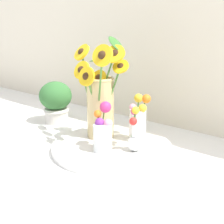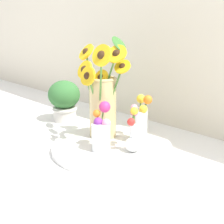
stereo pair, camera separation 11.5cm
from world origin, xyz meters
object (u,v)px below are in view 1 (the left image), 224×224
at_px(serving_tray, 112,147).
at_px(mason_jar_sunflowers, 100,99).
at_px(vase_small_center, 103,132).
at_px(vase_bulb_right, 135,135).
at_px(potted_plant, 56,100).
at_px(vase_small_back, 138,120).

distance_m(serving_tray, mason_jar_sunflowers, 0.20).
relative_size(vase_small_center, vase_bulb_right, 1.08).
xyz_separation_m(mason_jar_sunflowers, vase_bulb_right, (0.19, -0.03, -0.10)).
bearing_deg(vase_small_center, vase_bulb_right, 38.96).
height_order(mason_jar_sunflowers, vase_bulb_right, mason_jar_sunflowers).
bearing_deg(serving_tray, vase_small_center, -80.30).
distance_m(vase_bulb_right, potted_plant, 0.54).
bearing_deg(mason_jar_sunflowers, vase_small_center, -44.62).
xyz_separation_m(vase_small_center, vase_bulb_right, (0.09, 0.07, -0.01)).
bearing_deg(potted_plant, vase_bulb_right, -9.37).
bearing_deg(serving_tray, vase_small_back, 63.39).
bearing_deg(vase_small_back, vase_small_center, -103.30).
bearing_deg(potted_plant, vase_small_back, 0.63).
bearing_deg(vase_bulb_right, vase_small_center, -141.04).
xyz_separation_m(mason_jar_sunflowers, vase_small_center, (0.10, -0.10, -0.09)).
bearing_deg(mason_jar_sunflowers, potted_plant, 170.20).
relative_size(mason_jar_sunflowers, potted_plant, 2.00).
height_order(mason_jar_sunflowers, vase_small_center, mason_jar_sunflowers).
xyz_separation_m(mason_jar_sunflowers, vase_small_back, (0.14, 0.06, -0.08)).
bearing_deg(potted_plant, vase_small_center, -19.82).
height_order(vase_small_center, vase_bulb_right, vase_small_center).
xyz_separation_m(serving_tray, mason_jar_sunflowers, (-0.09, 0.04, 0.17)).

